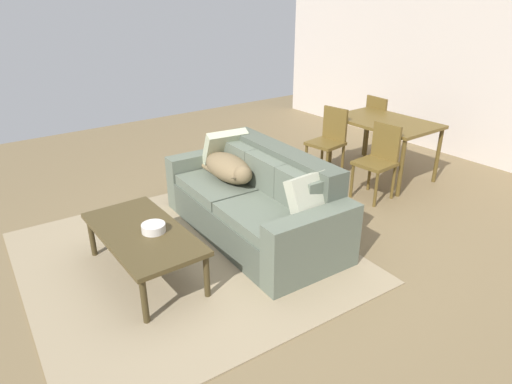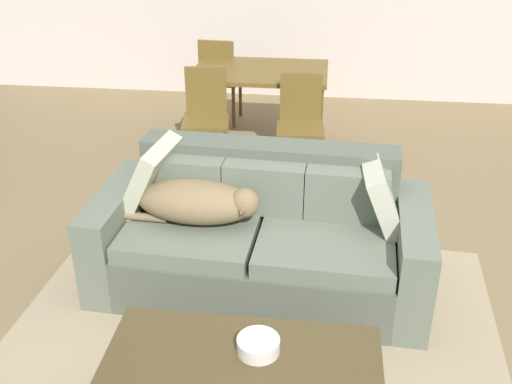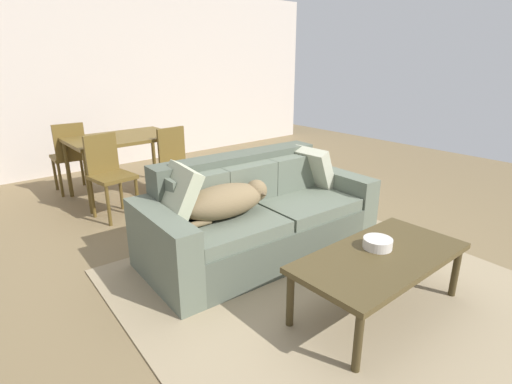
{
  "view_description": "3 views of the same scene",
  "coord_description": "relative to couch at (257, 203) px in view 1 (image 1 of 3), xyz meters",
  "views": [
    {
      "loc": [
        3.02,
        -2.24,
        2.28
      ],
      "look_at": [
        -0.08,
        0.06,
        0.54
      ],
      "focal_mm": 31.55,
      "sensor_mm": 36.0,
      "label": 1
    },
    {
      "loc": [
        0.12,
        -3.09,
        2.39
      ],
      "look_at": [
        -0.26,
        0.07,
        0.71
      ],
      "focal_mm": 42.71,
      "sensor_mm": 36.0,
      "label": 2
    },
    {
      "loc": [
        -2.37,
        -2.33,
        1.7
      ],
      "look_at": [
        -0.27,
        0.16,
        0.58
      ],
      "focal_mm": 28.12,
      "sensor_mm": 36.0,
      "label": 3
    }
  ],
  "objects": [
    {
      "name": "throw_pillow_by_left_arm",
      "position": [
        -0.73,
        0.1,
        0.35
      ],
      "size": [
        0.35,
        0.5,
        0.46
      ],
      "primitive_type": "cube",
      "rotation": [
        0.0,
        0.46,
        -0.14
      ],
      "color": "#ACB08F",
      "rests_on": "couch"
    },
    {
      "name": "ground_plane",
      "position": [
        0.24,
        -0.19,
        -0.33
      ],
      "size": [
        10.0,
        10.0,
        0.0
      ],
      "primitive_type": "plane",
      "color": "olive"
    },
    {
      "name": "area_rug",
      "position": [
        -0.0,
        -0.83,
        -0.32
      ],
      "size": [
        2.96,
        2.89,
        0.01
      ],
      "primitive_type": "cube",
      "rotation": [
        0.0,
        0.0,
        -0.05
      ],
      "color": "#998767",
      "rests_on": "ground"
    },
    {
      "name": "back_partition",
      "position": [
        0.24,
        3.81,
        1.02
      ],
      "size": [
        8.0,
        0.12,
        2.7
      ],
      "primitive_type": "cube",
      "color": "beige",
      "rests_on": "ground"
    },
    {
      "name": "throw_pillow_by_right_arm",
      "position": [
        0.73,
        0.02,
        0.32
      ],
      "size": [
        0.28,
        0.42,
        0.42
      ],
      "primitive_type": "cube",
      "rotation": [
        0.0,
        -0.4,
        0.05
      ],
      "color": "#B0B096",
      "rests_on": "couch"
    },
    {
      "name": "dining_chair_near_right",
      "position": [
        0.15,
        1.66,
        0.16
      ],
      "size": [
        0.43,
        0.43,
        0.88
      ],
      "rotation": [
        0.0,
        0.0,
        0.07
      ],
      "color": "brown",
      "rests_on": "ground"
    },
    {
      "name": "couch",
      "position": [
        0.0,
        0.0,
        0.0
      ],
      "size": [
        2.11,
        1.05,
        0.85
      ],
      "rotation": [
        0.0,
        0.0,
        -0.05
      ],
      "color": "#4C5346",
      "rests_on": "ground"
    },
    {
      "name": "coffee_table",
      "position": [
        0.05,
        -1.23,
        0.06
      ],
      "size": [
        1.26,
        0.63,
        0.44
      ],
      "color": "#483A1F",
      "rests_on": "ground"
    },
    {
      "name": "bowl_on_coffee_table",
      "position": [
        0.11,
        -1.16,
        0.14
      ],
      "size": [
        0.2,
        0.2,
        0.07
      ],
      "primitive_type": "cylinder",
      "color": "silver",
      "rests_on": "coffee_table"
    },
    {
      "name": "dining_chair_near_left",
      "position": [
        -0.67,
        1.68,
        0.18
      ],
      "size": [
        0.45,
        0.45,
        0.9
      ],
      "rotation": [
        0.0,
        0.0,
        0.14
      ],
      "color": "brown",
      "rests_on": "ground"
    },
    {
      "name": "dining_chair_far_left",
      "position": [
        -0.75,
        2.78,
        0.18
      ],
      "size": [
        0.43,
        0.43,
        0.91
      ],
      "rotation": [
        0.0,
        0.0,
        3.07
      ],
      "color": "brown",
      "rests_on": "ground"
    },
    {
      "name": "dog_on_left_cushion",
      "position": [
        -0.38,
        -0.07,
        0.27
      ],
      "size": [
        0.91,
        0.39,
        0.26
      ],
      "rotation": [
        0.0,
        0.0,
        -0.05
      ],
      "color": "brown",
      "rests_on": "couch"
    },
    {
      "name": "dining_table",
      "position": [
        -0.26,
        2.26,
        0.35
      ],
      "size": [
        1.25,
        0.84,
        0.75
      ],
      "color": "brown",
      "rests_on": "ground"
    }
  ]
}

